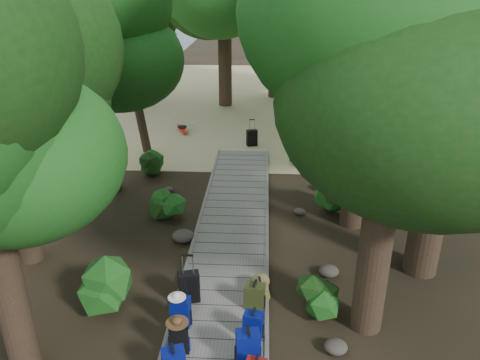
# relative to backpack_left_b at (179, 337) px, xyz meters

# --- Properties ---
(ground) EXTENTS (120.00, 120.00, 0.00)m
(ground) POSITION_rel_backpack_left_b_xyz_m (0.65, 3.84, -0.44)
(ground) COLOR #2D2116
(ground) RESTS_ON ground
(sand_beach) EXTENTS (40.00, 22.00, 0.02)m
(sand_beach) POSITION_rel_backpack_left_b_xyz_m (0.65, 19.84, -0.43)
(sand_beach) COLOR tan
(sand_beach) RESTS_ON ground
(boardwalk) EXTENTS (2.00, 12.00, 0.12)m
(boardwalk) POSITION_rel_backpack_left_b_xyz_m (0.65, 4.84, -0.38)
(boardwalk) COLOR slate
(boardwalk) RESTS_ON ground
(backpack_left_b) EXTENTS (0.39, 0.31, 0.65)m
(backpack_left_b) POSITION_rel_backpack_left_b_xyz_m (0.00, 0.00, 0.00)
(backpack_left_b) COLOR black
(backpack_left_b) RESTS_ON boardwalk
(backpack_left_c) EXTENTS (0.39, 0.29, 0.69)m
(backpack_left_c) POSITION_rel_backpack_left_b_xyz_m (-0.09, 0.71, 0.02)
(backpack_left_c) COLOR #03117B
(backpack_left_c) RESTS_ON boardwalk
(backpack_right_b) EXTENTS (0.46, 0.35, 0.75)m
(backpack_right_b) POSITION_rel_backpack_left_b_xyz_m (1.26, -0.22, 0.05)
(backpack_right_b) COLOR #03117B
(backpack_right_b) RESTS_ON boardwalk
(backpack_right_c) EXTENTS (0.40, 0.32, 0.61)m
(backpack_right_c) POSITION_rel_backpack_left_b_xyz_m (1.34, 0.43, -0.02)
(backpack_right_c) COLOR #03117B
(backpack_right_c) RESTS_ON boardwalk
(backpack_right_d) EXTENTS (0.44, 0.36, 0.60)m
(backpack_right_d) POSITION_rel_backpack_left_b_xyz_m (1.34, 1.33, -0.02)
(backpack_right_d) COLOR #323A1A
(backpack_right_d) RESTS_ON boardwalk
(duffel_right_khaki) EXTENTS (0.44, 0.61, 0.38)m
(duffel_right_khaki) POSITION_rel_backpack_left_b_xyz_m (1.45, 1.69, -0.13)
(duffel_right_khaki) COLOR olive
(duffel_right_khaki) RESTS_ON boardwalk
(suitcase_on_boardwalk) EXTENTS (0.49, 0.35, 0.68)m
(suitcase_on_boardwalk) POSITION_rel_backpack_left_b_xyz_m (-0.04, 1.46, 0.02)
(suitcase_on_boardwalk) COLOR black
(suitcase_on_boardwalk) RESTS_ON boardwalk
(lone_suitcase_on_sand) EXTENTS (0.48, 0.36, 0.67)m
(lone_suitcase_on_sand) POSITION_rel_backpack_left_b_xyz_m (0.96, 11.79, -0.09)
(lone_suitcase_on_sand) COLOR black
(lone_suitcase_on_sand) RESTS_ON sand_beach
(hat_brown) EXTENTS (0.42, 0.42, 0.12)m
(hat_brown) POSITION_rel_backpack_left_b_xyz_m (-0.01, -0.00, 0.38)
(hat_brown) COLOR #51351E
(hat_brown) RESTS_ON backpack_left_b
(hat_white) EXTENTS (0.35, 0.35, 0.12)m
(hat_white) POSITION_rel_backpack_left_b_xyz_m (-0.13, 0.66, 0.42)
(hat_white) COLOR silver
(hat_white) RESTS_ON backpack_left_c
(kayak) EXTENTS (1.78, 3.05, 0.30)m
(kayak) POSITION_rel_backpack_left_b_xyz_m (-2.24, 13.57, -0.27)
(kayak) COLOR #A1170D
(kayak) RESTS_ON sand_beach
(sun_lounger) EXTENTS (1.13, 1.86, 0.57)m
(sun_lounger) POSITION_rel_backpack_left_b_xyz_m (4.21, 13.42, -0.14)
(sun_lounger) COLOR silver
(sun_lounger) RESTS_ON sand_beach
(tree_right_a) EXTENTS (5.21, 5.21, 8.68)m
(tree_right_a) POSITION_rel_backpack_left_b_xyz_m (3.58, 1.01, 3.90)
(tree_right_a) COLOR black
(tree_right_a) RESTS_ON ground
(tree_right_b) EXTENTS (6.14, 6.14, 10.97)m
(tree_right_b) POSITION_rel_backpack_left_b_xyz_m (5.24, 3.05, 5.04)
(tree_right_b) COLOR black
(tree_right_b) RESTS_ON ground
(tree_right_c) EXTENTS (5.56, 5.56, 9.62)m
(tree_right_c) POSITION_rel_backpack_left_b_xyz_m (4.00, 5.28, 4.37)
(tree_right_c) COLOR black
(tree_right_c) RESTS_ON ground
(tree_right_d) EXTENTS (5.33, 5.33, 9.78)m
(tree_right_d) POSITION_rel_backpack_left_b_xyz_m (6.27, 7.16, 4.45)
(tree_right_d) COLOR black
(tree_right_d) RESTS_ON ground
(tree_right_e) EXTENTS (5.32, 5.32, 9.58)m
(tree_right_e) POSITION_rel_backpack_left_b_xyz_m (4.83, 10.50, 4.35)
(tree_right_e) COLOR black
(tree_right_e) RESTS_ON ground
(tree_right_f) EXTENTS (6.12, 6.12, 10.93)m
(tree_right_f) POSITION_rel_backpack_left_b_xyz_m (7.59, 12.64, 5.02)
(tree_right_f) COLOR black
(tree_right_f) RESTS_ON ground
(tree_left_b) EXTENTS (4.35, 4.35, 7.83)m
(tree_left_b) POSITION_rel_backpack_left_b_xyz_m (-4.23, 3.02, 3.47)
(tree_left_b) COLOR black
(tree_left_b) RESTS_ON ground
(tree_left_c) EXTENTS (4.55, 4.55, 7.91)m
(tree_left_c) POSITION_rel_backpack_left_b_xyz_m (-3.47, 7.20, 3.51)
(tree_left_c) COLOR black
(tree_left_c) RESTS_ON ground
(tree_back_a) EXTENTS (5.87, 5.87, 10.16)m
(tree_back_a) POSITION_rel_backpack_left_b_xyz_m (-0.69, 18.40, 4.64)
(tree_back_a) COLOR black
(tree_back_a) RESTS_ON ground
(tree_back_c) EXTENTS (4.90, 4.90, 8.82)m
(tree_back_c) POSITION_rel_backpack_left_b_xyz_m (5.37, 19.20, 3.97)
(tree_back_c) COLOR black
(tree_back_c) RESTS_ON ground
(tree_back_d) EXTENTS (5.39, 5.39, 8.98)m
(tree_back_d) POSITION_rel_backpack_left_b_xyz_m (-5.15, 18.59, 4.05)
(tree_back_d) COLOR black
(tree_back_d) RESTS_ON ground
(palm_right_a) EXTENTS (4.12, 4.12, 7.01)m
(palm_right_a) POSITION_rel_backpack_left_b_xyz_m (3.51, 9.16, 3.06)
(palm_right_a) COLOR #173A10
(palm_right_a) RESTS_ON ground
(palm_right_b) EXTENTS (4.16, 4.16, 8.03)m
(palm_right_b) POSITION_rel_backpack_left_b_xyz_m (6.03, 14.40, 3.57)
(palm_right_b) COLOR #173A10
(palm_right_b) RESTS_ON ground
(palm_right_c) EXTENTS (4.63, 4.63, 7.36)m
(palm_right_c) POSITION_rel_backpack_left_b_xyz_m (3.43, 16.16, 3.24)
(palm_right_c) COLOR #173A10
(palm_right_c) RESTS_ON ground
(palm_left_a) EXTENTS (4.68, 4.68, 7.45)m
(palm_left_a) POSITION_rel_backpack_left_b_xyz_m (-3.47, 10.79, 3.28)
(palm_left_a) COLOR #173A10
(palm_left_a) RESTS_ON ground
(rock_left_b) EXTENTS (0.35, 0.32, 0.19)m
(rock_left_b) POSITION_rel_backpack_left_b_xyz_m (-1.62, 1.84, -0.35)
(rock_left_b) COLOR #4C473F
(rock_left_b) RESTS_ON ground
(rock_left_c) EXTENTS (0.58, 0.52, 0.32)m
(rock_left_c) POSITION_rel_backpack_left_b_xyz_m (-0.61, 4.06, -0.28)
(rock_left_c) COLOR #4C473F
(rock_left_c) RESTS_ON ground
(rock_left_d) EXTENTS (0.32, 0.29, 0.18)m
(rock_left_d) POSITION_rel_backpack_left_b_xyz_m (-1.61, 7.10, -0.35)
(rock_left_d) COLOR #4C473F
(rock_left_d) RESTS_ON ground
(rock_right_a) EXTENTS (0.44, 0.40, 0.24)m
(rock_right_a) POSITION_rel_backpack_left_b_xyz_m (2.89, 0.25, -0.32)
(rock_right_a) COLOR #4C473F
(rock_right_a) RESTS_ON ground
(rock_right_b) EXTENTS (0.47, 0.42, 0.26)m
(rock_right_b) POSITION_rel_backpack_left_b_xyz_m (3.05, 2.70, -0.31)
(rock_right_b) COLOR #4C473F
(rock_right_b) RESTS_ON ground
(rock_right_c) EXTENTS (0.33, 0.30, 0.18)m
(rock_right_c) POSITION_rel_backpack_left_b_xyz_m (2.55, 5.77, -0.35)
(rock_right_c) COLOR #4C473F
(rock_right_c) RESTS_ON ground
(rock_right_d) EXTENTS (0.51, 0.46, 0.28)m
(rock_right_d) POSITION_rel_backpack_left_b_xyz_m (3.44, 7.51, -0.30)
(rock_right_d) COLOR #4C473F
(rock_right_d) RESTS_ON ground
(shrub_left_a) EXTENTS (1.23, 1.23, 1.11)m
(shrub_left_a) POSITION_rel_backpack_left_b_xyz_m (-1.78, 1.26, 0.11)
(shrub_left_a) COLOR #1C5218
(shrub_left_a) RESTS_ON ground
(shrub_left_b) EXTENTS (1.01, 1.01, 0.91)m
(shrub_left_b) POSITION_rel_backpack_left_b_xyz_m (-1.27, 5.19, 0.01)
(shrub_left_b) COLOR #1C5218
(shrub_left_b) RESTS_ON ground
(shrub_left_c) EXTENTS (1.03, 1.03, 0.93)m
(shrub_left_c) POSITION_rel_backpack_left_b_xyz_m (-2.42, 8.55, 0.02)
(shrub_left_c) COLOR #1C5218
(shrub_left_c) RESTS_ON ground
(shrub_right_a) EXTENTS (0.90, 0.90, 0.81)m
(shrub_right_a) POSITION_rel_backpack_left_b_xyz_m (2.65, 1.41, -0.04)
(shrub_right_a) COLOR #1C5218
(shrub_right_a) RESTS_ON ground
(shrub_right_b) EXTENTS (1.40, 1.40, 1.26)m
(shrub_right_b) POSITION_rel_backpack_left_b_xyz_m (3.49, 5.89, 0.19)
(shrub_right_b) COLOR #1C5218
(shrub_right_b) RESTS_ON ground
(shrub_right_c) EXTENTS (0.85, 0.85, 0.76)m
(shrub_right_c) POSITION_rel_backpack_left_b_xyz_m (2.98, 9.62, -0.06)
(shrub_right_c) COLOR #1C5218
(shrub_right_c) RESTS_ON ground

